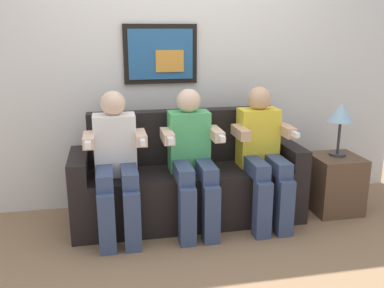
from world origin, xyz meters
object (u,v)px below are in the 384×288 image
(person_in_middle, at_px, (192,155))
(person_on_right, at_px, (263,151))
(side_table_right, at_px, (335,184))
(table_lamp, at_px, (341,115))
(couch, at_px, (188,183))
(person_on_left, at_px, (116,160))

(person_in_middle, relative_size, person_on_right, 1.00)
(person_on_right, relative_size, side_table_right, 2.22)
(person_on_right, bearing_deg, side_table_right, 4.94)
(side_table_right, relative_size, table_lamp, 1.09)
(person_on_right, bearing_deg, person_in_middle, -179.95)
(person_in_middle, relative_size, table_lamp, 2.41)
(couch, xyz_separation_m, person_on_right, (0.58, -0.17, 0.29))
(person_on_left, bearing_deg, table_lamp, 2.72)
(person_on_left, distance_m, side_table_right, 1.91)
(person_on_left, relative_size, side_table_right, 2.22)
(person_on_left, relative_size, table_lamp, 2.41)
(couch, height_order, person_on_right, person_on_right)
(person_on_left, height_order, table_lamp, person_on_left)
(person_on_left, height_order, side_table_right, person_on_left)
(couch, xyz_separation_m, person_in_middle, (-0.00, -0.17, 0.29))
(person_in_middle, distance_m, person_on_right, 0.58)
(couch, distance_m, side_table_right, 1.30)
(person_in_middle, distance_m, table_lamp, 1.33)
(person_on_left, distance_m, person_in_middle, 0.58)
(couch, distance_m, person_in_middle, 0.34)
(person_on_right, bearing_deg, couch, 164.05)
(side_table_right, bearing_deg, couch, 175.31)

